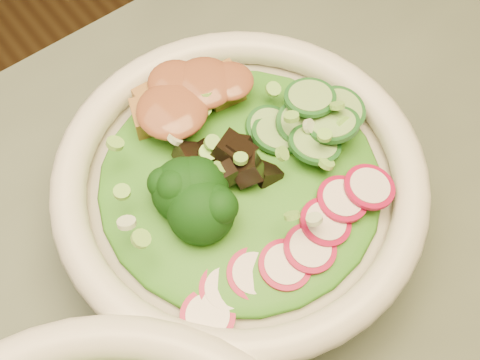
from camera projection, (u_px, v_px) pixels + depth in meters
salad_bowl at (240, 193)px, 0.47m from camera, size 0.26×0.26×0.07m
lettuce_bed at (240, 179)px, 0.46m from camera, size 0.20×0.20×0.02m
broccoli_florets at (167, 220)px, 0.42m from camera, size 0.09×0.08×0.04m
radish_slices at (304, 243)px, 0.43m from camera, size 0.11×0.06×0.02m
cucumber_slices at (312, 125)px, 0.46m from camera, size 0.08×0.08×0.03m
mushroom_heap at (229, 158)px, 0.45m from camera, size 0.08×0.08×0.04m
tofu_cubes at (190, 111)px, 0.47m from camera, size 0.10×0.07×0.03m
peanut_sauce at (188, 100)px, 0.46m from camera, size 0.07×0.05×0.02m
scallion_garnish at (240, 162)px, 0.44m from camera, size 0.18×0.18×0.02m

